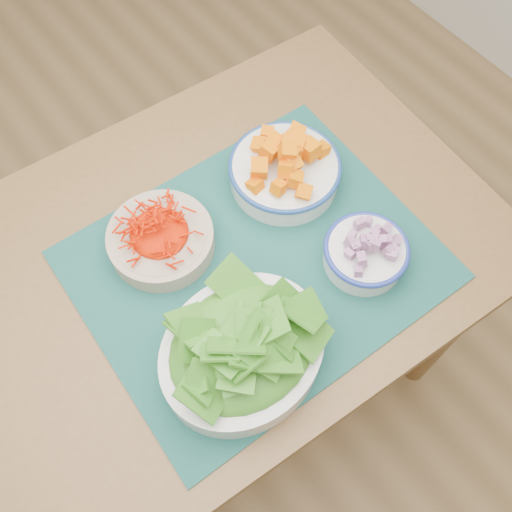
{
  "coord_description": "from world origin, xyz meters",
  "views": [
    {
      "loc": [
        -0.05,
        -0.53,
        1.65
      ],
      "look_at": [
        0.23,
        -0.17,
        0.78
      ],
      "focal_mm": 40.0,
      "sensor_mm": 36.0,
      "label": 1
    }
  ],
  "objects_px": {
    "placemat": "(256,264)",
    "lettuce_bowl": "(242,348)",
    "table": "(204,286)",
    "squash_bowl": "(285,165)",
    "carrot_bowl": "(160,236)",
    "onion_bowl": "(366,251)"
  },
  "relations": [
    {
      "from": "carrot_bowl",
      "to": "placemat",
      "type": "bearing_deg",
      "value": -49.77
    },
    {
      "from": "lettuce_bowl",
      "to": "onion_bowl",
      "type": "bearing_deg",
      "value": -3.42
    },
    {
      "from": "squash_bowl",
      "to": "lettuce_bowl",
      "type": "xyz_separation_m",
      "value": [
        -0.27,
        -0.23,
        0.0
      ]
    },
    {
      "from": "carrot_bowl",
      "to": "squash_bowl",
      "type": "relative_size",
      "value": 0.84
    },
    {
      "from": "placemat",
      "to": "carrot_bowl",
      "type": "relative_size",
      "value": 2.86
    },
    {
      "from": "onion_bowl",
      "to": "placemat",
      "type": "bearing_deg",
      "value": 144.4
    },
    {
      "from": "lettuce_bowl",
      "to": "onion_bowl",
      "type": "distance_m",
      "value": 0.28
    },
    {
      "from": "table",
      "to": "lettuce_bowl",
      "type": "bearing_deg",
      "value": -100.23
    },
    {
      "from": "placemat",
      "to": "lettuce_bowl",
      "type": "relative_size",
      "value": 1.99
    },
    {
      "from": "placemat",
      "to": "lettuce_bowl",
      "type": "bearing_deg",
      "value": -132.64
    },
    {
      "from": "table",
      "to": "onion_bowl",
      "type": "height_order",
      "value": "onion_bowl"
    },
    {
      "from": "carrot_bowl",
      "to": "lettuce_bowl",
      "type": "height_order",
      "value": "lettuce_bowl"
    },
    {
      "from": "table",
      "to": "lettuce_bowl",
      "type": "height_order",
      "value": "lettuce_bowl"
    },
    {
      "from": "onion_bowl",
      "to": "carrot_bowl",
      "type": "bearing_deg",
      "value": 137.66
    },
    {
      "from": "table",
      "to": "squash_bowl",
      "type": "bearing_deg",
      "value": 13.27
    },
    {
      "from": "placemat",
      "to": "lettuce_bowl",
      "type": "height_order",
      "value": "lettuce_bowl"
    },
    {
      "from": "onion_bowl",
      "to": "table",
      "type": "bearing_deg",
      "value": 141.59
    },
    {
      "from": "lettuce_bowl",
      "to": "onion_bowl",
      "type": "xyz_separation_m",
      "value": [
        0.27,
        0.01,
        -0.02
      ]
    },
    {
      "from": "table",
      "to": "squash_bowl",
      "type": "relative_size",
      "value": 4.56
    },
    {
      "from": "carrot_bowl",
      "to": "lettuce_bowl",
      "type": "relative_size",
      "value": 0.69
    },
    {
      "from": "table",
      "to": "placemat",
      "type": "bearing_deg",
      "value": -40.07
    },
    {
      "from": "lettuce_bowl",
      "to": "squash_bowl",
      "type": "bearing_deg",
      "value": 34.17
    }
  ]
}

